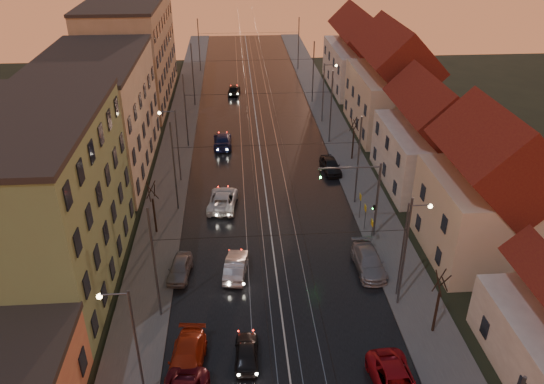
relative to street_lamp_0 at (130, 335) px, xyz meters
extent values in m
cube|color=black|center=(9.10, 38.00, -4.87)|extent=(16.00, 120.00, 0.04)
cube|color=#4C4C4C|center=(-0.90, 38.00, -4.81)|extent=(4.00, 120.00, 0.15)
cube|color=#4C4C4C|center=(19.10, 38.00, -4.81)|extent=(4.00, 120.00, 0.15)
cube|color=gray|center=(6.90, 38.00, -4.83)|extent=(0.06, 120.00, 0.03)
cube|color=gray|center=(8.33, 38.00, -4.83)|extent=(0.06, 120.00, 0.03)
cube|color=gray|center=(9.87, 38.00, -4.83)|extent=(0.06, 120.00, 0.03)
cube|color=gray|center=(11.30, 38.00, -4.83)|extent=(0.06, 120.00, 0.03)
cube|color=#73965F|center=(-8.40, 12.00, 1.61)|extent=(10.00, 18.00, 13.00)
cube|color=#B7AC8E|center=(-8.40, 32.00, 1.11)|extent=(10.00, 20.00, 12.00)
cube|color=#988462|center=(-8.40, 56.00, 2.11)|extent=(10.00, 24.00, 14.00)
cube|color=beige|center=(26.10, 13.00, -1.39)|extent=(8.50, 10.00, 7.00)
pyramid|color=#5B1415|center=(26.10, 13.00, 4.01)|extent=(8.67, 10.20, 3.80)
cube|color=beige|center=(26.10, 26.00, -1.89)|extent=(9.00, 12.00, 6.00)
pyramid|color=#5B1415|center=(26.10, 26.00, 2.71)|extent=(9.18, 12.24, 3.20)
cube|color=beige|center=(26.10, 41.00, -1.14)|extent=(9.00, 14.00, 7.50)
pyramid|color=#5B1415|center=(26.10, 41.00, 4.61)|extent=(9.18, 14.28, 4.00)
cube|color=beige|center=(26.10, 59.00, -1.64)|extent=(9.00, 16.00, 6.50)
pyramid|color=#5B1415|center=(26.10, 59.00, 3.36)|extent=(9.18, 16.32, 3.50)
cylinder|color=#595B60|center=(0.50, 7.00, -0.39)|extent=(0.16, 0.16, 9.00)
cylinder|color=#595B60|center=(17.70, 7.00, -0.39)|extent=(0.16, 0.16, 9.00)
cylinder|color=#595B60|center=(0.50, 22.00, -0.39)|extent=(0.16, 0.16, 9.00)
cylinder|color=#595B60|center=(17.70, 22.00, -0.39)|extent=(0.16, 0.16, 9.00)
cylinder|color=#595B60|center=(0.50, 37.00, -0.39)|extent=(0.16, 0.16, 9.00)
cylinder|color=#595B60|center=(17.70, 37.00, -0.39)|extent=(0.16, 0.16, 9.00)
cylinder|color=#595B60|center=(0.50, 52.00, -0.39)|extent=(0.16, 0.16, 9.00)
cylinder|color=#595B60|center=(17.70, 52.00, -0.39)|extent=(0.16, 0.16, 9.00)
cylinder|color=#595B60|center=(0.50, 70.00, -0.39)|extent=(0.16, 0.16, 9.00)
cylinder|color=#595B60|center=(17.70, 70.00, -0.39)|extent=(0.16, 0.16, 9.00)
cylinder|color=#595B60|center=(0.30, 0.00, -0.89)|extent=(0.14, 0.14, 8.00)
cylinder|color=#595B60|center=(-0.50, 0.00, 2.91)|extent=(1.60, 0.10, 0.10)
sphere|color=#FFD88C|center=(-1.22, 0.00, 2.81)|extent=(0.32, 0.32, 0.32)
cylinder|color=#595B60|center=(17.90, 8.00, -0.89)|extent=(0.14, 0.14, 8.00)
cylinder|color=#595B60|center=(18.70, 8.00, 2.91)|extent=(1.60, 0.10, 0.10)
sphere|color=#FFD88C|center=(19.42, 8.00, 2.81)|extent=(0.32, 0.32, 0.32)
cylinder|color=#595B60|center=(0.30, 28.00, -0.89)|extent=(0.14, 0.14, 8.00)
cylinder|color=#595B60|center=(-0.50, 28.00, 2.91)|extent=(1.60, 0.10, 0.10)
sphere|color=#FFD88C|center=(-1.22, 28.00, 2.81)|extent=(0.32, 0.32, 0.32)
cylinder|color=#595B60|center=(17.90, 44.00, -0.89)|extent=(0.14, 0.14, 8.00)
cylinder|color=#595B60|center=(18.70, 44.00, 2.91)|extent=(1.60, 0.10, 0.10)
sphere|color=#FFD88C|center=(19.42, 44.00, 2.81)|extent=(0.32, 0.32, 0.32)
cylinder|color=#595B60|center=(18.10, 16.00, -1.29)|extent=(0.20, 0.20, 7.20)
cylinder|color=#595B60|center=(15.50, 16.00, 2.01)|extent=(5.20, 0.14, 0.14)
imported|color=black|center=(13.10, 16.00, 1.41)|extent=(0.15, 0.18, 0.90)
sphere|color=#19FF3F|center=(13.10, 15.88, 1.26)|extent=(0.20, 0.20, 0.20)
cylinder|color=black|center=(-1.10, 18.00, -3.14)|extent=(0.18, 0.18, 3.50)
cylinder|color=black|center=(-0.86, 18.09, -0.59)|extent=(0.37, 0.92, 1.61)
cylinder|color=black|center=(-1.18, 18.23, -0.59)|extent=(0.91, 0.40, 1.61)
cylinder|color=black|center=(-1.33, 17.91, -0.59)|extent=(0.37, 0.92, 1.61)
cylinder|color=black|center=(-0.97, 17.78, -0.59)|extent=(0.84, 0.54, 1.62)
cylinder|color=black|center=(19.30, 4.00, -3.14)|extent=(0.18, 0.18, 3.50)
cylinder|color=black|center=(19.54, 4.09, -0.59)|extent=(0.37, 0.92, 1.61)
cylinder|color=black|center=(19.22, 4.23, -0.59)|extent=(0.91, 0.40, 1.61)
cylinder|color=black|center=(19.07, 3.91, -0.59)|extent=(0.37, 0.92, 1.61)
cylinder|color=black|center=(19.43, 3.78, -0.59)|extent=(0.84, 0.54, 1.62)
cylinder|color=black|center=(19.50, 32.00, -3.14)|extent=(0.18, 0.18, 3.50)
cylinder|color=black|center=(19.74, 32.09, -0.59)|extent=(0.37, 0.92, 1.61)
cylinder|color=black|center=(19.42, 32.23, -0.59)|extent=(0.91, 0.40, 1.61)
cylinder|color=black|center=(19.27, 31.91, -0.59)|extent=(0.37, 0.92, 1.61)
cylinder|color=black|center=(19.63, 31.78, -0.59)|extent=(0.84, 0.54, 1.62)
imported|color=black|center=(6.48, 2.41, -4.24)|extent=(1.69, 3.86, 1.30)
imported|color=#A7A6AC|center=(5.91, 11.55, -4.14)|extent=(2.13, 4.67, 1.49)
imported|color=silver|center=(4.80, 22.33, -4.12)|extent=(3.17, 5.79, 1.54)
imported|color=#171C45|center=(4.65, 36.97, -4.12)|extent=(2.19, 5.30, 1.53)
imported|color=black|center=(6.24, 56.93, -4.16)|extent=(2.17, 4.43, 1.45)
imported|color=#AC2A11|center=(2.69, 1.95, -4.14)|extent=(2.66, 5.37, 1.50)
imported|color=gray|center=(1.50, 11.70, -4.21)|extent=(2.04, 4.12, 1.35)
imported|color=#AB111A|center=(15.30, -0.88, -4.14)|extent=(2.76, 5.52, 1.50)
imported|color=gray|center=(16.55, 11.36, -4.14)|extent=(2.20, 5.21, 1.50)
imported|color=black|center=(16.50, 29.11, -4.13)|extent=(2.12, 4.57, 1.52)
camera|label=1|loc=(6.29, -22.52, 21.06)|focal=35.00mm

